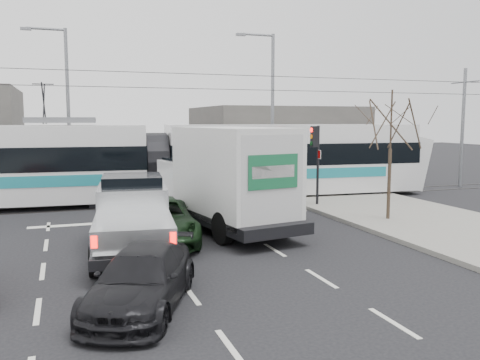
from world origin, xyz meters
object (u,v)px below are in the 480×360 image
object	(u,v)px
tram	(155,162)
traffic_signal	(316,148)
box_truck	(225,179)
bare_tree	(391,125)
street_lamp_near	(270,101)
navy_pickup	(238,186)
street_lamp_far	(64,100)
dark_car	(142,279)
green_car	(157,221)
silver_pickup	(133,215)

from	to	relation	value
tram	traffic_signal	bearing A→B (deg)	-26.40
tram	box_truck	world-z (taller)	tram
bare_tree	tram	distance (m)	11.21
street_lamp_near	tram	distance (m)	8.89
traffic_signal	navy_pickup	size ratio (longest dim) A/B	0.62
street_lamp_far	tram	distance (m)	7.58
bare_tree	tram	bearing A→B (deg)	134.65
street_lamp_far	dark_car	world-z (taller)	street_lamp_far
green_car	navy_pickup	bearing A→B (deg)	50.63
box_truck	navy_pickup	world-z (taller)	box_truck
green_car	dark_car	xyz separation A→B (m)	(-1.35, -5.76, -0.10)
navy_pickup	silver_pickup	bearing A→B (deg)	-131.25
box_truck	green_car	world-z (taller)	box_truck
bare_tree	silver_pickup	bearing A→B (deg)	-173.21
box_truck	street_lamp_far	bearing A→B (deg)	103.15
street_lamp_far	dark_car	size ratio (longest dim) A/B	2.09
tram	box_truck	xyz separation A→B (m)	(1.36, -7.00, -0.14)
street_lamp_near	dark_car	bearing A→B (deg)	-120.20
street_lamp_far	tram	world-z (taller)	street_lamp_far
street_lamp_near	street_lamp_far	bearing A→B (deg)	170.13
bare_tree	street_lamp_near	world-z (taller)	street_lamp_near
bare_tree	box_truck	size ratio (longest dim) A/B	0.64
bare_tree	green_car	world-z (taller)	bare_tree
street_lamp_near	bare_tree	bearing A→B (deg)	-88.58
bare_tree	tram	size ratio (longest dim) A/B	0.18
box_truck	dark_car	size ratio (longest dim) A/B	1.82
tram	green_car	size ratio (longest dim) A/B	5.33
bare_tree	street_lamp_near	xyz separation A→B (m)	(-0.29, 11.50, 1.32)
silver_pickup	green_car	bearing A→B (deg)	52.97
bare_tree	dark_car	distance (m)	12.50
navy_pickup	street_lamp_far	bearing A→B (deg)	129.62
street_lamp_near	street_lamp_far	distance (m)	11.67
bare_tree	traffic_signal	distance (m)	4.28
box_truck	dark_car	distance (m)	8.10
dark_car	street_lamp_near	bearing A→B (deg)	83.99
silver_pickup	navy_pickup	xyz separation A→B (m)	(5.16, 5.18, 0.05)
navy_pickup	green_car	xyz separation A→B (m)	(-4.26, -4.25, -0.45)
traffic_signal	tram	world-z (taller)	tram
traffic_signal	street_lamp_near	distance (m)	7.91
silver_pickup	navy_pickup	size ratio (longest dim) A/B	1.12
green_car	dark_car	world-z (taller)	green_car
traffic_signal	street_lamp_far	xyz separation A→B (m)	(-10.66, 9.50, 2.37)
street_lamp_near	silver_pickup	bearing A→B (deg)	-127.51
bare_tree	green_car	size ratio (longest dim) A/B	0.97
tram	box_truck	bearing A→B (deg)	-75.20
traffic_signal	silver_pickup	bearing A→B (deg)	-149.75
green_car	dark_car	size ratio (longest dim) A/B	1.21
street_lamp_near	dark_car	world-z (taller)	street_lamp_near
street_lamp_near	box_truck	distance (m)	12.70
tram	bare_tree	bearing A→B (deg)	-41.52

